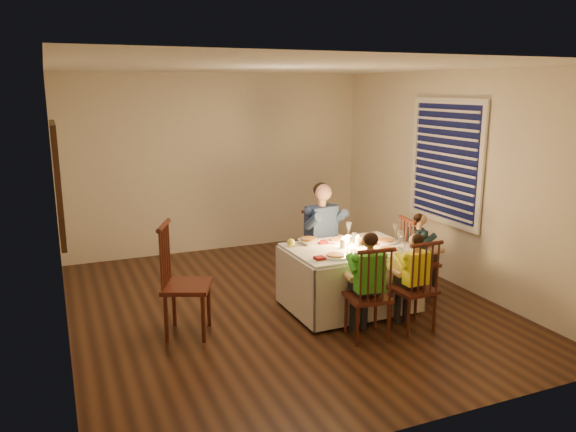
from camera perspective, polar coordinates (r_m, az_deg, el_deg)
name	(u,v)px	position (r m, az deg, el deg)	size (l,w,h in m)	color
ground	(283,305)	(6.39, -0.53, -9.08)	(5.00, 5.00, 0.00)	black
wall_left	(57,209)	(5.58, -22.43, 0.63)	(0.02, 5.00, 2.60)	beige
wall_right	(452,179)	(7.18, 16.31, 3.65)	(0.02, 5.00, 2.60)	beige
wall_back	(218,163)	(8.36, -7.16, 5.32)	(4.50, 0.02, 2.60)	beige
ceiling	(282,67)	(5.92, -0.59, 14.92)	(5.00, 5.00, 0.00)	white
dining_table	(350,265)	(6.19, 6.27, -4.97)	(1.37, 1.00, 0.67)	silver
chair_adult	(322,287)	(6.97, 3.47, -7.18)	(0.39, 0.37, 0.96)	#35140E
chair_near_left	(366,338)	(5.68, 7.95, -12.15)	(0.39, 0.37, 0.96)	#35140E
chair_near_right	(411,329)	(5.95, 12.40, -11.12)	(0.39, 0.37, 0.96)	#35140E
chair_end	(417,296)	(6.82, 12.96, -7.97)	(0.39, 0.37, 0.96)	#35140E
chair_extra	(189,334)	(5.80, -10.02, -11.68)	(0.47, 0.44, 1.13)	#35140E
adult	(322,287)	(6.97, 3.47, -7.18)	(0.48, 0.44, 1.29)	#304A7A
child_green	(366,338)	(5.68, 7.95, -12.15)	(0.36, 0.33, 1.07)	green
child_yellow	(411,329)	(5.95, 12.40, -11.12)	(0.32, 0.29, 1.00)	#FEFA1B
child_teal	(417,296)	(6.82, 12.96, -7.97)	(0.31, 0.29, 1.00)	#18303E
setting_adult	(337,241)	(6.33, 5.04, -2.53)	(0.26, 0.26, 0.02)	white
setting_green	(335,256)	(5.76, 4.82, -4.11)	(0.26, 0.26, 0.02)	white
setting_yellow	(389,250)	(6.04, 10.21, -3.47)	(0.26, 0.26, 0.02)	white
setting_teal	(385,241)	(6.38, 9.84, -2.57)	(0.26, 0.26, 0.02)	white
candle_left	(343,244)	(6.07, 5.57, -2.83)	(0.06, 0.06, 0.10)	white
candle_right	(358,242)	(6.17, 7.10, -2.62)	(0.06, 0.06, 0.10)	white
squash	(291,243)	(6.10, 0.31, -2.73)	(0.09, 0.09, 0.09)	#F3EC40
orange_fruit	(361,241)	(6.24, 7.41, -2.54)	(0.08, 0.08, 0.08)	orange
serving_bowl	(309,242)	(6.22, 2.13, -2.62)	(0.22, 0.22, 0.06)	white
wall_mirror	(58,183)	(5.84, -22.34, 3.15)	(0.06, 0.95, 1.15)	black
window_blinds	(445,162)	(7.20, 15.64, 5.32)	(0.07, 1.34, 1.54)	black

